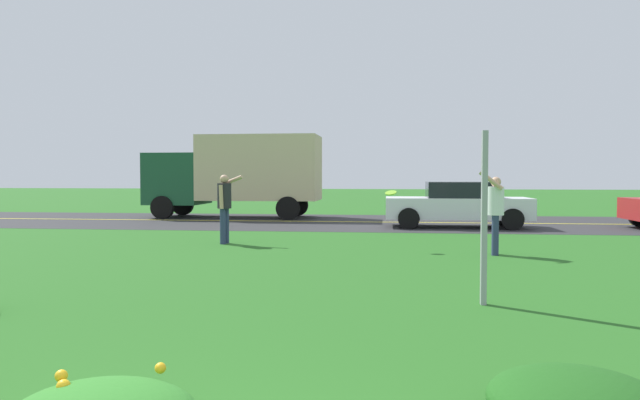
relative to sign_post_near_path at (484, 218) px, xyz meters
The scene contains 9 objects.
ground_plane 4.67m from the sign_post_near_path, 123.57° to the left, with size 120.00×120.00×0.00m, color #26601E.
highway_strip 13.34m from the sign_post_near_path, 100.87° to the left, with size 120.00×7.55×0.01m, color #2D2D30.
highway_center_stripe 13.34m from the sign_post_near_path, 100.87° to the left, with size 120.00×0.16×0.00m, color yellow.
sign_post_near_path is the anchor object (origin of this frame).
person_thrower_dark_shirt 7.99m from the sign_post_near_path, 130.20° to the left, with size 0.60×0.53×1.67m.
person_catcher_white_shirt 4.93m from the sign_post_near_path, 78.38° to the left, with size 0.55×0.52×1.76m.
frisbee_lime 5.56m from the sign_post_near_path, 102.10° to the left, with size 0.27×0.25×0.14m.
car_white_center_left 11.41m from the sign_post_near_path, 85.09° to the left, with size 4.50×2.00×1.45m.
box_truck_dark_green 16.40m from the sign_post_near_path, 115.71° to the left, with size 6.70×2.46×3.20m.
Camera 1 is at (1.30, -2.10, 1.65)m, focal length 32.75 mm.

